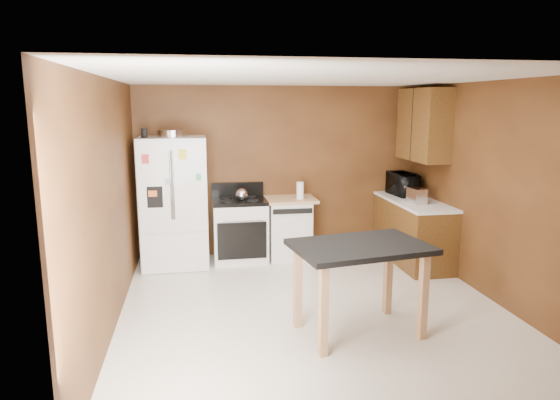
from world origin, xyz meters
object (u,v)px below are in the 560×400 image
object	(u,v)px
toaster	(417,196)
roasting_pan	(172,133)
pen_cup	(144,133)
green_canister	(300,194)
gas_range	(240,229)
island	(360,258)
kettle	(242,195)
microwave	(403,185)
refrigerator	(174,202)
paper_towel	(300,190)
dishwasher	(288,227)

from	to	relation	value
toaster	roasting_pan	bearing A→B (deg)	166.22
pen_cup	green_canister	size ratio (longest dim) A/B	1.20
roasting_pan	gas_range	world-z (taller)	roasting_pan
island	gas_range	bearing A→B (deg)	110.26
kettle	microwave	distance (m)	2.41
microwave	refrigerator	size ratio (longest dim) A/B	0.30
kettle	roasting_pan	bearing A→B (deg)	179.06
roasting_pan	paper_towel	xyz separation A→B (m)	(1.77, 0.04, -0.84)
refrigerator	gas_range	distance (m)	1.01
dishwasher	microwave	bearing A→B (deg)	-3.13
green_canister	microwave	bearing A→B (deg)	-4.55
green_canister	gas_range	world-z (taller)	gas_range
gas_range	island	xyz separation A→B (m)	(0.94, -2.54, 0.31)
gas_range	green_canister	bearing A→B (deg)	3.35
kettle	dishwasher	distance (m)	0.89
green_canister	refrigerator	world-z (taller)	refrigerator
toaster	green_canister	bearing A→B (deg)	149.93
roasting_pan	kettle	bearing A→B (deg)	-0.94
gas_range	dishwasher	size ratio (longest dim) A/B	1.24
pen_cup	dishwasher	distance (m)	2.43
roasting_pan	microwave	size ratio (longest dim) A/B	0.72
kettle	island	bearing A→B (deg)	-69.35
paper_towel	dishwasher	world-z (taller)	paper_towel
dishwasher	roasting_pan	bearing A→B (deg)	-175.69
dishwasher	island	world-z (taller)	island
kettle	toaster	distance (m)	2.42
green_canister	roasting_pan	bearing A→B (deg)	-175.23
toaster	microwave	xyz separation A→B (m)	(0.06, 0.61, 0.05)
pen_cup	paper_towel	world-z (taller)	pen_cup
kettle	green_canister	distance (m)	0.89
pen_cup	island	world-z (taller)	pen_cup
paper_towel	dishwasher	bearing A→B (deg)	151.12
island	kettle	bearing A→B (deg)	110.65
microwave	green_canister	bearing A→B (deg)	80.06
roasting_pan	toaster	distance (m)	3.43
gas_range	dishwasher	distance (m)	0.72
kettle	dishwasher	xyz separation A→B (m)	(0.70, 0.14, -0.53)
microwave	refrigerator	world-z (taller)	refrigerator
toaster	microwave	world-z (taller)	microwave
toaster	gas_range	xyz separation A→B (m)	(-2.38, 0.68, -0.54)
microwave	dishwasher	size ratio (longest dim) A/B	0.61
pen_cup	kettle	size ratio (longest dim) A/B	0.70
dishwasher	paper_towel	bearing A→B (deg)	-28.88
kettle	refrigerator	distance (m)	0.94
kettle	gas_range	world-z (taller)	gas_range
roasting_pan	green_canister	xyz separation A→B (m)	(1.80, 0.15, -0.91)
paper_towel	toaster	distance (m)	1.63
kettle	paper_towel	size ratio (longest dim) A/B	0.71
toaster	gas_range	world-z (taller)	toaster
paper_towel	refrigerator	size ratio (longest dim) A/B	0.14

